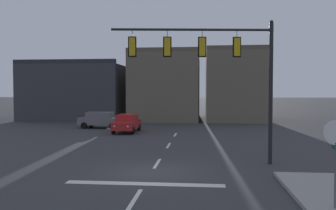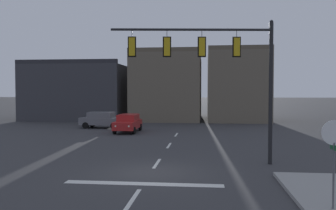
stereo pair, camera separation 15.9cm
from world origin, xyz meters
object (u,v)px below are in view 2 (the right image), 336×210
signal_mast_near_side (216,61)px  car_lot_nearside (102,120)px  stop_sign (334,143)px  car_lot_middle (128,123)px

signal_mast_near_side → car_lot_nearside: (-10.84, 16.49, -4.36)m
stop_sign → car_lot_middle: bearing=118.2°
car_lot_nearside → car_lot_middle: 4.66m
stop_sign → car_lot_nearside: (-14.14, 23.38, -1.29)m
stop_sign → car_lot_nearside: size_ratio=0.62×
signal_mast_near_side → car_lot_middle: size_ratio=1.81×
stop_sign → car_lot_middle: stop_sign is taller
signal_mast_near_side → car_lot_nearside: signal_mast_near_side is taller
car_lot_nearside → car_lot_middle: bearing=-43.9°
signal_mast_near_side → stop_sign: 8.24m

